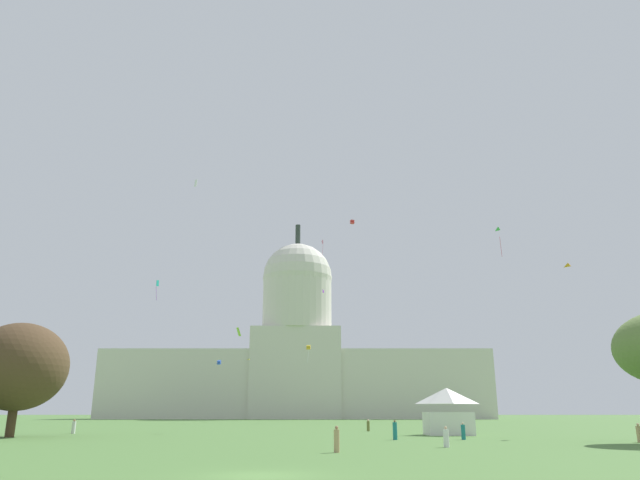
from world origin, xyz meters
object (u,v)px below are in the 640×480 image
Objects in this scene: kite_white_high at (198,183)px; kite_gold_low at (311,347)px; event_tent at (450,411)px; kite_turquoise_mid at (160,285)px; capitol_building at (299,358)px; kite_violet_high at (326,291)px; person_teal_lawn_far_left at (398,431)px; kite_green_mid at (503,233)px; kite_red_high at (355,222)px; person_tan_lawn_far_right at (339,440)px; person_olive_deep_crowd at (371,426)px; kite_blue_low at (222,362)px; person_white_front_right at (77,427)px; kite_pink_high at (325,244)px; kite_yellow_low at (249,361)px; person_white_near_tent at (449,438)px; kite_orange_low at (567,271)px; person_teal_edge_east at (466,432)px; tree_west_far at (23,367)px; kite_lime_low at (241,332)px.

kite_white_high is 46.61m from kite_gold_low.
kite_turquoise_mid is (-52.06, 66.96, 28.35)m from event_tent.
capitol_building is 31.43m from kite_violet_high.
person_teal_lawn_far_left is 0.49× the size of kite_green_mid.
kite_gold_low is at bearing 154.50° from kite_turquoise_mid.
capitol_building is 53.28m from kite_red_high.
person_tan_lawn_far_right is 143.21m from kite_red_high.
event_tent is at bearing -80.76° from capitol_building.
kite_blue_low is (-30.72, 63.97, 13.13)m from person_olive_deep_crowd.
person_white_front_right is at bearing 100.25° from kite_green_mid.
event_tent reaches higher than person_tan_lawn_far_right.
kite_white_high is 0.31× the size of kite_turquoise_mid.
kite_red_high is at bearing -171.57° from kite_pink_high.
kite_blue_low reaches higher than person_olive_deep_crowd.
person_tan_lawn_far_right is 108.40m from kite_blue_low.
person_white_front_right is 1.07× the size of kite_yellow_low.
capitol_building is 164.50m from person_tan_lawn_far_right.
kite_turquoise_mid is (-13.93, 28.32, -14.19)m from kite_white_high.
capitol_building is 118.11× the size of kite_blue_low.
kite_blue_low is 39.08m from kite_pink_high.
kite_gold_low is (-16.67, 68.64, 14.05)m from event_tent.
kite_green_mid is at bearing -42.15° from kite_blue_low.
person_white_near_tent is 92.98m from kite_gold_low.
kite_pink_high is (-6.19, 87.97, 42.98)m from person_teal_lawn_far_left.
event_tent is 1.46× the size of kite_green_mid.
person_olive_deep_crowd is (34.83, 8.70, -0.05)m from person_white_front_right.
kite_violet_high is (-5.28, 98.81, 37.58)m from person_olive_deep_crowd.
kite_turquoise_mid reaches higher than kite_green_mid.
kite_white_high is 0.96× the size of kite_orange_low.
event_tent reaches higher than person_teal_edge_east.
event_tent reaches higher than person_olive_deep_crowd.
kite_orange_low is at bearing -146.53° from kite_white_high.
person_tan_lawn_far_right is 1.03× the size of kite_orange_low.
kite_gold_low is at bearing 49.04° from person_tan_lawn_far_right.
person_tan_lawn_far_right is 113.34m from kite_pink_high.
person_olive_deep_crowd is at bearing 154.64° from kite_red_high.
person_teal_lawn_far_left is (5.78, 16.88, 0.05)m from person_tan_lawn_far_right.
person_olive_deep_crowd is 0.98× the size of kite_yellow_low.
kite_violet_high reaches higher than event_tent.
person_olive_deep_crowd is 0.95× the size of kite_orange_low.
tree_west_far is 9.10× the size of kite_yellow_low.
kite_orange_low is (65.44, -69.88, -13.20)m from kite_turquoise_mid.
person_teal_lawn_far_left is 28.74m from kite_lime_low.
tree_west_far is 125.27m from kite_violet_high.
kite_turquoise_mid is 96.65m from kite_orange_low.
kite_white_high is 45.79m from kite_pink_high.
person_white_front_right is at bearing 75.06° from tree_west_far.
event_tent is 42.81m from person_white_front_right.
kite_pink_high reaches higher than kite_orange_low.
person_tan_lawn_far_right is (32.13, -22.43, -6.19)m from tree_west_far.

